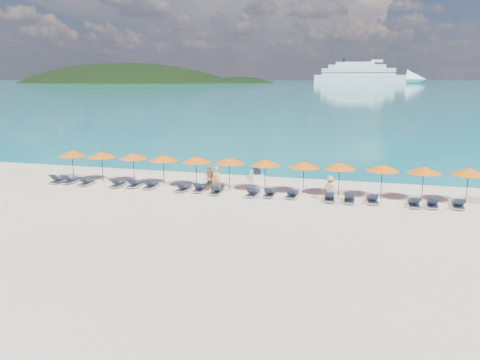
# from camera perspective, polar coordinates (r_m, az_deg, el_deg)

# --- Properties ---
(ground) EXTENTS (1400.00, 1400.00, 0.00)m
(ground) POSITION_cam_1_polar(r_m,az_deg,el_deg) (27.07, -1.64, -3.81)
(ground) COLOR beige
(sea) EXTENTS (1600.00, 1300.00, 0.01)m
(sea) POSITION_cam_1_polar(r_m,az_deg,el_deg) (684.98, 14.57, 11.46)
(sea) COLOR #1FA9B2
(sea) RESTS_ON ground
(headland_main) EXTENTS (374.00, 242.00, 126.50)m
(headland_main) POSITION_cam_1_polar(r_m,az_deg,el_deg) (644.75, -13.76, 8.07)
(headland_main) COLOR black
(headland_main) RESTS_ON ground
(headland_small) EXTENTS (162.00, 126.00, 85.50)m
(headland_small) POSITION_cam_1_polar(r_m,az_deg,el_deg) (607.21, -0.17, 8.46)
(headland_small) COLOR black
(headland_small) RESTS_ON ground
(cruise_ship) EXTENTS (128.69, 34.61, 35.42)m
(cruise_ship) POSITION_cam_1_polar(r_m,az_deg,el_deg) (586.91, 15.51, 12.20)
(cruise_ship) COLOR white
(cruise_ship) RESTS_ON ground
(jetski) EXTENTS (1.58, 2.42, 0.81)m
(jetski) POSITION_cam_1_polar(r_m,az_deg,el_deg) (35.04, 2.06, 0.52)
(jetski) COLOR white
(jetski) RESTS_ON ground
(beachgoer_a) EXTENTS (0.71, 0.55, 1.75)m
(beachgoer_a) POSITION_cam_1_polar(r_m,az_deg,el_deg) (31.26, -2.87, 0.06)
(beachgoer_a) COLOR tan
(beachgoer_a) RESTS_ON ground
(beachgoer_b) EXTENTS (0.97, 0.75, 1.77)m
(beachgoer_b) POSITION_cam_1_polar(r_m,az_deg,el_deg) (31.64, -3.74, 0.22)
(beachgoer_b) COLOR tan
(beachgoer_b) RESTS_ON ground
(beachgoer_c) EXTENTS (1.12, 0.73, 1.60)m
(beachgoer_c) POSITION_cam_1_polar(r_m,az_deg,el_deg) (29.59, 10.91, -1.02)
(beachgoer_c) COLOR tan
(beachgoer_c) RESTS_ON ground
(umbrella_0) EXTENTS (2.10, 2.10, 2.28)m
(umbrella_0) POSITION_cam_1_polar(r_m,az_deg,el_deg) (37.03, -19.81, 3.08)
(umbrella_0) COLOR black
(umbrella_0) RESTS_ON ground
(umbrella_1) EXTENTS (2.10, 2.10, 2.28)m
(umbrella_1) POSITION_cam_1_polar(r_m,az_deg,el_deg) (35.74, -16.53, 2.99)
(umbrella_1) COLOR black
(umbrella_1) RESTS_ON ground
(umbrella_2) EXTENTS (2.10, 2.10, 2.28)m
(umbrella_2) POSITION_cam_1_polar(r_m,az_deg,el_deg) (34.57, -12.90, 2.89)
(umbrella_2) COLOR black
(umbrella_2) RESTS_ON ground
(umbrella_3) EXTENTS (2.10, 2.10, 2.28)m
(umbrella_3) POSITION_cam_1_polar(r_m,az_deg,el_deg) (33.37, -9.35, 2.70)
(umbrella_3) COLOR black
(umbrella_3) RESTS_ON ground
(umbrella_4) EXTENTS (2.10, 2.10, 2.28)m
(umbrella_4) POSITION_cam_1_polar(r_m,az_deg,el_deg) (32.43, -5.38, 2.53)
(umbrella_4) COLOR black
(umbrella_4) RESTS_ON ground
(umbrella_5) EXTENTS (2.10, 2.10, 2.28)m
(umbrella_5) POSITION_cam_1_polar(r_m,az_deg,el_deg) (31.85, -1.33, 2.40)
(umbrella_5) COLOR black
(umbrella_5) RESTS_ON ground
(umbrella_6) EXTENTS (2.10, 2.10, 2.28)m
(umbrella_6) POSITION_cam_1_polar(r_m,az_deg,el_deg) (31.17, 3.09, 2.16)
(umbrella_6) COLOR black
(umbrella_6) RESTS_ON ground
(umbrella_7) EXTENTS (2.10, 2.10, 2.28)m
(umbrella_7) POSITION_cam_1_polar(r_m,az_deg,el_deg) (30.70, 7.79, 1.90)
(umbrella_7) COLOR black
(umbrella_7) RESTS_ON ground
(umbrella_8) EXTENTS (2.10, 2.10, 2.28)m
(umbrella_8) POSITION_cam_1_polar(r_m,az_deg,el_deg) (30.64, 12.07, 1.72)
(umbrella_8) COLOR black
(umbrella_8) RESTS_ON ground
(umbrella_9) EXTENTS (2.10, 2.10, 2.28)m
(umbrella_9) POSITION_cam_1_polar(r_m,az_deg,el_deg) (30.63, 16.98, 1.45)
(umbrella_9) COLOR black
(umbrella_9) RESTS_ON ground
(umbrella_10) EXTENTS (2.10, 2.10, 2.28)m
(umbrella_10) POSITION_cam_1_polar(r_m,az_deg,el_deg) (30.76, 21.52, 1.16)
(umbrella_10) COLOR black
(umbrella_10) RESTS_ON ground
(umbrella_11) EXTENTS (2.10, 2.10, 2.28)m
(umbrella_11) POSITION_cam_1_polar(r_m,az_deg,el_deg) (31.33, 26.11, 0.95)
(umbrella_11) COLOR black
(umbrella_11) RESTS_ON ground
(lounger_0) EXTENTS (0.78, 1.75, 0.66)m
(lounger_0) POSITION_cam_1_polar(r_m,az_deg,el_deg) (36.70, -21.30, 0.06)
(lounger_0) COLOR silver
(lounger_0) RESTS_ON ground
(lounger_1) EXTENTS (0.64, 1.71, 0.66)m
(lounger_1) POSITION_cam_1_polar(r_m,az_deg,el_deg) (36.19, -19.92, -0.00)
(lounger_1) COLOR silver
(lounger_1) RESTS_ON ground
(lounger_2) EXTENTS (0.70, 1.73, 0.66)m
(lounger_2) POSITION_cam_1_polar(r_m,az_deg,el_deg) (35.21, -18.22, -0.21)
(lounger_2) COLOR silver
(lounger_2) RESTS_ON ground
(lounger_3) EXTENTS (0.66, 1.71, 0.66)m
(lounger_3) POSITION_cam_1_polar(r_m,az_deg,el_deg) (34.04, -14.66, -0.41)
(lounger_3) COLOR silver
(lounger_3) RESTS_ON ground
(lounger_4) EXTENTS (0.71, 1.73, 0.66)m
(lounger_4) POSITION_cam_1_polar(r_m,az_deg,el_deg) (33.70, -12.76, -0.44)
(lounger_4) COLOR silver
(lounger_4) RESTS_ON ground
(lounger_5) EXTENTS (0.71, 1.73, 0.66)m
(lounger_5) POSITION_cam_1_polar(r_m,az_deg,el_deg) (33.11, -10.83, -0.58)
(lounger_5) COLOR silver
(lounger_5) RESTS_ON ground
(lounger_6) EXTENTS (0.72, 1.73, 0.66)m
(lounger_6) POSITION_cam_1_polar(r_m,az_deg,el_deg) (31.91, -6.94, -0.94)
(lounger_6) COLOR silver
(lounger_6) RESTS_ON ground
(lounger_7) EXTENTS (0.70, 1.73, 0.66)m
(lounger_7) POSITION_cam_1_polar(r_m,az_deg,el_deg) (31.71, -4.92, -0.98)
(lounger_7) COLOR silver
(lounger_7) RESTS_ON ground
(lounger_8) EXTENTS (0.65, 1.71, 0.66)m
(lounger_8) POSITION_cam_1_polar(r_m,az_deg,el_deg) (31.01, -2.86, -1.26)
(lounger_8) COLOR silver
(lounger_8) RESTS_ON ground
(lounger_9) EXTENTS (0.71, 1.73, 0.66)m
(lounger_9) POSITION_cam_1_polar(r_m,az_deg,el_deg) (30.38, 1.58, -1.53)
(lounger_9) COLOR silver
(lounger_9) RESTS_ON ground
(lounger_10) EXTENTS (0.63, 1.70, 0.66)m
(lounger_10) POSITION_cam_1_polar(r_m,az_deg,el_deg) (30.34, 3.65, -1.57)
(lounger_10) COLOR silver
(lounger_10) RESTS_ON ground
(lounger_11) EXTENTS (0.72, 1.73, 0.66)m
(lounger_11) POSITION_cam_1_polar(r_m,az_deg,el_deg) (30.17, 6.40, -1.71)
(lounger_11) COLOR silver
(lounger_11) RESTS_ON ground
(lounger_12) EXTENTS (0.78, 1.75, 0.66)m
(lounger_12) POSITION_cam_1_polar(r_m,az_deg,el_deg) (29.69, 10.84, -2.09)
(lounger_12) COLOR silver
(lounger_12) RESTS_ON ground
(lounger_13) EXTENTS (0.64, 1.71, 0.66)m
(lounger_13) POSITION_cam_1_polar(r_m,az_deg,el_deg) (29.63, 13.18, -2.23)
(lounger_13) COLOR silver
(lounger_13) RESTS_ON ground
(lounger_14) EXTENTS (0.79, 1.75, 0.66)m
(lounger_14) POSITION_cam_1_polar(r_m,az_deg,el_deg) (29.86, 15.83, -2.27)
(lounger_14) COLOR silver
(lounger_14) RESTS_ON ground
(lounger_15) EXTENTS (0.67, 1.72, 0.66)m
(lounger_15) POSITION_cam_1_polar(r_m,az_deg,el_deg) (29.78, 20.45, -2.62)
(lounger_15) COLOR silver
(lounger_15) RESTS_ON ground
(lounger_16) EXTENTS (0.77, 1.75, 0.66)m
(lounger_16) POSITION_cam_1_polar(r_m,az_deg,el_deg) (30.05, 22.42, -2.65)
(lounger_16) COLOR silver
(lounger_16) RESTS_ON ground
(lounger_17) EXTENTS (0.74, 1.74, 0.66)m
(lounger_17) POSITION_cam_1_polar(r_m,az_deg,el_deg) (30.48, 25.06, -2.69)
(lounger_17) COLOR silver
(lounger_17) RESTS_ON ground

